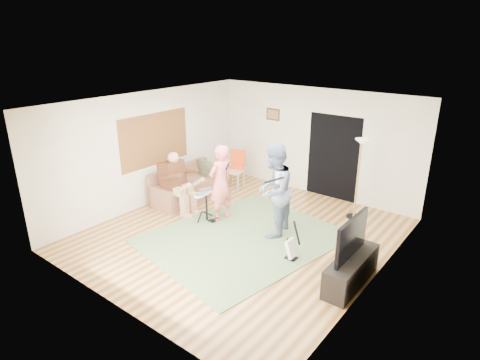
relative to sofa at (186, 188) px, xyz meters
name	(u,v)px	position (x,y,z in m)	size (l,w,h in m)	color
floor	(241,234)	(2.29, -0.70, -0.27)	(6.00, 6.00, 0.00)	brown
walls	(241,173)	(2.29, -0.70, 1.08)	(5.50, 6.00, 2.70)	silver
ceiling	(241,104)	(2.29, -0.70, 2.43)	(6.00, 6.00, 0.00)	white
window_blinds	(155,139)	(-0.46, -0.50, 1.28)	(2.05, 2.05, 0.00)	brown
doorway	(333,157)	(2.84, 2.29, 0.78)	(2.10, 2.10, 0.00)	black
picture_frame	(273,114)	(1.04, 2.29, 1.63)	(0.42, 0.03, 0.32)	#3F2314
area_rug	(242,238)	(2.41, -0.82, -0.26)	(3.04, 3.67, 0.02)	#567145
sofa	(186,188)	(0.00, 0.00, 0.00)	(0.81, 1.97, 0.80)	#8A5D45
drummer	(179,189)	(0.42, -0.65, 0.28)	(0.91, 0.51, 1.40)	#522A17
drum_kit	(207,207)	(1.29, -0.65, 0.05)	(0.39, 0.70, 0.73)	black
singer	(221,183)	(1.49, -0.40, 0.59)	(0.62, 0.41, 1.71)	#F86C6C
microphone	(227,167)	(1.69, -0.40, 1.01)	(0.06, 0.06, 0.24)	black
guitarist	(274,191)	(2.80, -0.29, 0.70)	(0.94, 0.73, 1.93)	slate
guitar_held	(283,176)	(3.00, -0.29, 1.05)	(0.12, 0.60, 0.26)	white
guitar_spare	(292,248)	(3.62, -0.90, -0.04)	(0.28, 0.25, 0.79)	black
torchiere_lamp	(359,165)	(3.80, 1.51, 0.98)	(0.33, 0.33, 1.82)	black
dining_chair	(236,175)	(0.51, 1.36, 0.09)	(0.51, 0.53, 1.00)	#CAB283
tv_cabinet	(351,270)	(4.79, -0.96, -0.02)	(0.40, 1.40, 0.50)	black
television	(352,237)	(4.74, -0.96, 0.58)	(0.06, 1.06, 0.69)	black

